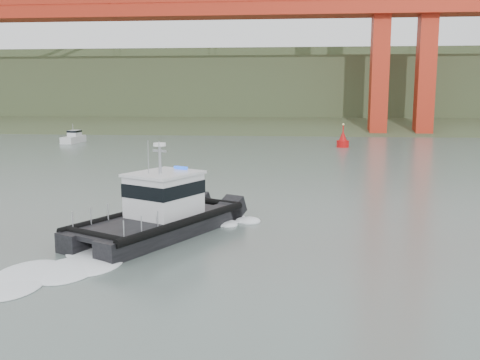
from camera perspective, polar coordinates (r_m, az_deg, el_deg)
The scene contains 5 objects.
ground at distance 24.77m, azimuth -0.80°, elevation -8.42°, with size 400.00×400.00×0.00m, color #505F59.
headlands at distance 148.98m, azimuth 4.53°, elevation 9.04°, with size 500.00×105.36×27.12m.
patrol_boat at distance 29.06m, azimuth -8.45°, elevation -3.26°, with size 8.24×11.09×5.10m.
motorboat at distance 86.29m, azimuth -17.32°, elevation 4.33°, with size 2.06×5.46×2.96m.
nav_buoy at distance 76.48m, azimuth 10.91°, elevation 4.14°, with size 1.70×1.70×3.55m.
Camera 1 is at (2.59, -23.46, 7.52)m, focal length 40.00 mm.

